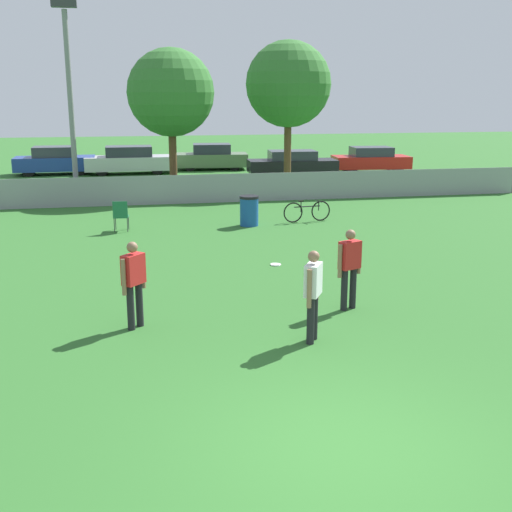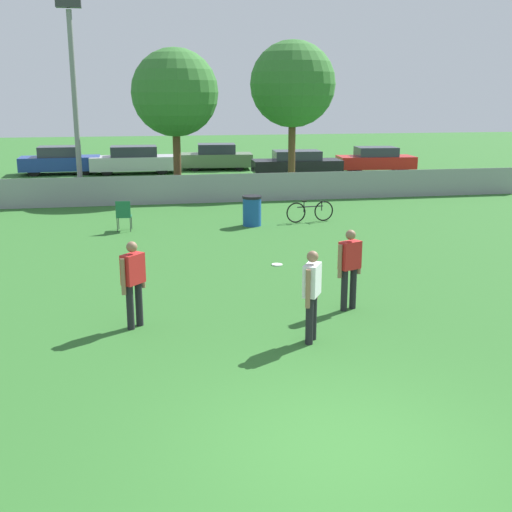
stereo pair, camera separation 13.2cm
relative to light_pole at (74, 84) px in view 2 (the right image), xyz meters
name	(u,v)px [view 2 (the right image)]	position (x,y,z in m)	size (l,w,h in m)	color
ground_plane	(341,450)	(4.35, -19.10, -4.44)	(120.00, 120.00, 0.00)	#2D6628
fence_backline	(195,189)	(4.35, -1.10, -3.89)	(27.31, 0.07, 1.21)	gray
light_pole	(74,84)	(0.00, 0.00, 0.00)	(0.90, 0.36, 7.41)	gray
tree_near_pole	(175,93)	(3.85, 1.44, -0.31)	(3.55, 3.55, 5.92)	brown
tree_far_right	(293,84)	(9.01, 2.49, 0.05)	(3.73, 3.73, 6.37)	brown
player_defender_red	(133,279)	(1.99, -14.46, -3.53)	(0.45, 0.46, 1.58)	black
player_receiver_white	(312,290)	(4.91, -15.71, -3.53)	(0.40, 0.51, 1.58)	black
player_thrower_red	(350,264)	(6.07, -14.22, -3.53)	(0.54, 0.37, 1.58)	black
frisbee_disc	(277,265)	(5.44, -10.70, -4.43)	(0.27, 0.27, 0.03)	white
folding_chair_sideline	(124,214)	(1.70, -5.88, -3.91)	(0.48, 0.48, 0.95)	#333338
bicycle_sideline	(310,211)	(7.69, -5.50, -4.09)	(1.64, 0.44, 0.72)	black
trash_bin	(252,211)	(5.71, -5.77, -3.96)	(0.61, 0.61, 0.96)	#194C99
parked_car_blue	(60,161)	(-1.73, 9.55, -3.74)	(4.10, 1.88, 1.45)	black
parked_car_silver	(134,160)	(2.07, 9.09, -3.74)	(4.57, 1.81, 1.44)	black
parked_car_olive	(217,157)	(6.60, 10.18, -3.77)	(4.06, 2.13, 1.41)	black
parked_car_dark	(297,163)	(10.21, 6.24, -3.78)	(4.56, 1.95, 1.31)	black
parked_car_red	(376,160)	(14.86, 7.31, -3.78)	(4.17, 2.07, 1.34)	black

